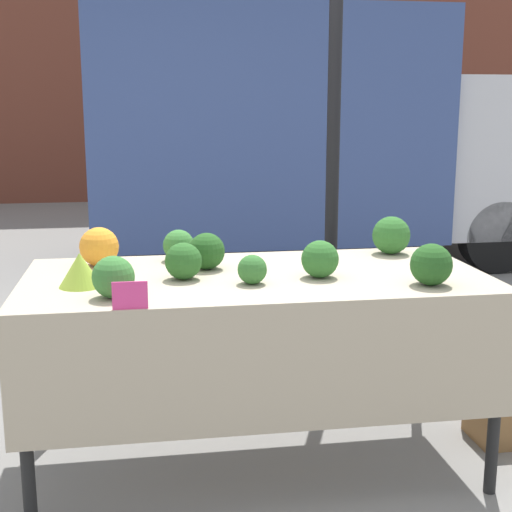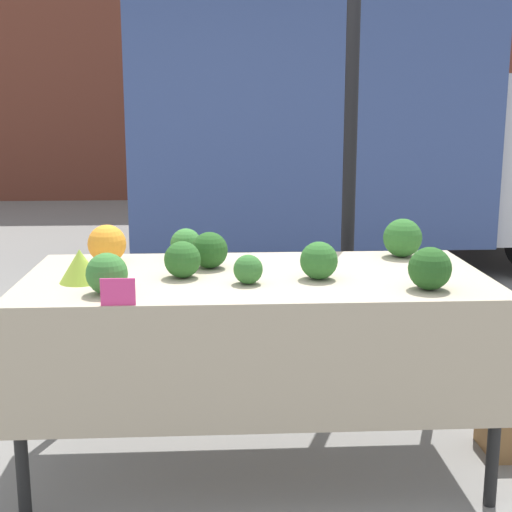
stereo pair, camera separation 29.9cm
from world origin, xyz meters
The scene contains 16 objects.
ground_plane centered at (0.00, 0.00, 0.00)m, with size 40.00×40.00×0.00m, color gray.
building_facade centered at (0.00, 9.47, 3.15)m, with size 16.00×0.60×6.30m.
tent_pole centered at (0.53, 0.76, 1.29)m, with size 0.07×0.07×2.57m.
parked_truck centered at (1.19, 4.14, 1.29)m, with size 4.57×1.97×2.43m.
market_table centered at (0.00, -0.07, 0.76)m, with size 1.94×0.93×0.86m.
orange_cauliflower centered at (-0.66, 0.27, 0.95)m, with size 0.17×0.17×0.17m.
romanesco_head centered at (-0.72, -0.09, 0.93)m, with size 0.17×0.17×0.14m.
broccoli_head_0 centered at (0.66, -0.29, 0.95)m, with size 0.17×0.17×0.17m.
broccoli_head_1 centered at (0.71, 0.32, 0.95)m, with size 0.18×0.18×0.18m.
broccoli_head_2 centered at (-0.31, 0.33, 0.94)m, with size 0.14×0.14×0.14m.
broccoli_head_3 centered at (-0.04, -0.16, 0.92)m, with size 0.12×0.12×0.12m.
broccoli_head_4 centered at (0.25, -0.10, 0.94)m, with size 0.16×0.16×0.16m.
broccoli_head_5 centered at (-0.20, 0.13, 0.94)m, with size 0.16×0.16×0.16m.
broccoli_head_6 centered at (-0.58, -0.29, 0.94)m, with size 0.16×0.16×0.16m.
broccoli_head_7 centered at (-0.31, -0.04, 0.94)m, with size 0.15×0.15×0.15m.
price_sign centered at (-0.52, -0.45, 0.91)m, with size 0.12×0.01×0.10m.
Camera 2 is at (-0.16, -2.93, 1.56)m, focal length 50.00 mm.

